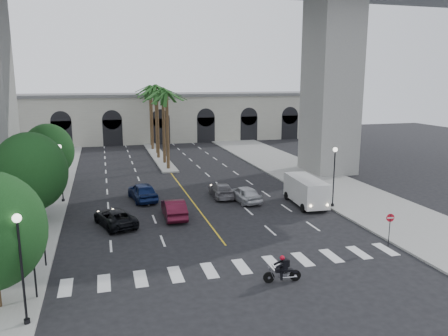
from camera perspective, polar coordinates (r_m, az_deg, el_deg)
ground at (r=28.18m, az=1.38°, el=-11.54°), size 140.00×140.00×0.00m
sidewalk_left at (r=41.92m, az=-25.26°, el=-4.76°), size 8.00×100.00×0.15m
sidewalk_right at (r=47.06m, az=13.61°, el=-2.26°), size 8.00×100.00×0.15m
median at (r=64.18m, az=-8.59°, el=1.61°), size 2.00×24.00×0.20m
pier_building at (r=80.43m, az=-10.21°, el=6.54°), size 71.00×10.50×8.50m
bridge at (r=48.64m, az=-2.48°, el=20.37°), size 75.00×13.00×26.00m
palm_a at (r=53.36m, az=-7.51°, el=9.36°), size 3.20×3.20×10.30m
palm_b at (r=57.32m, az=-8.00°, el=9.77°), size 3.20×3.20×10.60m
palm_c at (r=61.27m, az=-8.79°, el=9.43°), size 3.20×3.20×10.10m
palm_d at (r=65.26m, az=-8.93°, el=10.19°), size 3.20×3.20×10.90m
palm_e at (r=69.21m, az=-9.53°, el=9.86°), size 3.20×3.20×10.40m
palm_f at (r=73.21m, az=-9.65°, el=10.16°), size 3.20×3.20×10.70m
street_tree_mid at (r=35.85m, az=-23.95°, el=-0.45°), size 5.44×5.44×7.21m
street_tree_far at (r=47.62m, az=-21.94°, el=2.08°), size 5.04×5.04×6.68m
lamp_post_left_near at (r=21.60m, az=-25.00°, el=-10.84°), size 0.40×0.40×5.35m
lamp_post_left_far at (r=41.69m, az=-20.54°, el=-0.01°), size 0.40×0.40×5.35m
lamp_post_right at (r=38.70m, az=14.19°, el=-0.47°), size 0.40×0.40×5.35m
traffic_signal_near at (r=24.14m, az=-23.69°, el=-10.19°), size 0.25×0.18×3.65m
traffic_signal_far at (r=27.87m, az=-22.59°, el=-7.21°), size 0.25×0.18×3.65m
motorcycle_rider at (r=24.97m, az=7.77°, el=-13.04°), size 2.16×0.58×1.56m
car_a at (r=39.99m, az=2.66°, el=-3.39°), size 2.53×4.63×1.49m
car_b at (r=35.67m, az=-6.55°, el=-5.27°), size 1.74×4.72×1.54m
car_c at (r=34.56m, az=-14.04°, el=-6.29°), size 3.58×5.23×1.33m
car_d at (r=41.58m, az=-0.32°, el=-2.90°), size 2.13×4.73×1.34m
car_e at (r=41.06m, az=-10.57°, el=-3.03°), size 2.71×5.22×1.70m
cargo_van at (r=39.39m, az=10.67°, el=-2.89°), size 2.63×5.86×2.44m
do_not_enter_sign at (r=31.29m, az=20.86°, el=-6.70°), size 0.56×0.12×2.28m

